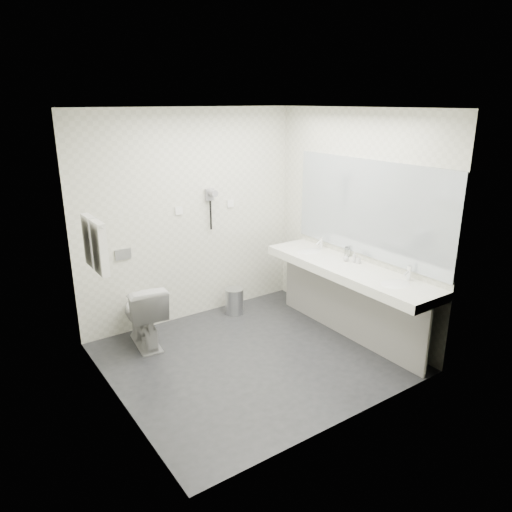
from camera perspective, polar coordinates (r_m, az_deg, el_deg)
floor at (r=5.12m, az=-0.44°, el=-11.98°), size 2.80×2.80×0.00m
ceiling at (r=4.43m, az=-0.52°, el=17.24°), size 2.80×2.80×0.00m
wall_back at (r=5.71m, az=-7.84°, el=4.60°), size 2.80×0.00×2.80m
wall_front at (r=3.68m, az=10.99°, el=-3.24°), size 2.80×0.00×2.80m
wall_left at (r=4.05m, az=-17.13°, el=-1.72°), size 0.00×2.60×2.60m
wall_right at (r=5.50m, az=11.71°, el=3.88°), size 0.00×2.60×2.60m
vanity_counter at (r=5.31m, az=10.88°, el=-1.68°), size 0.55×2.20×0.10m
vanity_panel at (r=5.48m, az=10.81°, el=-5.81°), size 0.03×2.15×0.75m
vanity_post_near at (r=4.91m, az=19.76°, el=-9.56°), size 0.06×0.06×0.75m
vanity_post_far at (r=6.21m, az=4.22°, el=-2.62°), size 0.06×0.06×0.75m
mirror at (r=5.31m, az=13.29°, el=5.49°), size 0.02×2.20×1.05m
basin_near at (r=4.89m, az=16.29°, el=-3.38°), size 0.40×0.31×0.05m
basin_far at (r=5.74m, az=6.32°, el=0.44°), size 0.40×0.31×0.05m
faucet_near at (r=5.01m, az=17.80°, el=-1.93°), size 0.04×0.04×0.15m
faucet_far at (r=5.84m, az=7.81°, el=1.61°), size 0.04×0.04×0.15m
soap_bottle_a at (r=5.37m, az=12.13°, el=-0.42°), size 0.05×0.05×0.09m
soap_bottle_b at (r=5.44m, az=10.69°, el=-0.17°), size 0.08×0.08×0.08m
soap_bottle_c at (r=5.40m, az=11.65°, el=-0.14°), size 0.05×0.05×0.12m
glass_left at (r=5.59m, az=10.84°, el=0.50°), size 0.06×0.06×0.11m
toilet at (r=5.36m, az=-13.29°, el=-6.73°), size 0.48×0.75×0.72m
flush_plate at (r=5.46m, az=-15.59°, el=0.20°), size 0.18×0.02×0.12m
pedal_bin at (r=6.02m, az=-2.60°, el=-5.47°), size 0.25×0.25×0.32m
bin_lid at (r=5.96m, az=-2.62°, el=-4.01°), size 0.23×0.23×0.02m
towel_rail at (r=4.49m, az=-19.07°, el=4.00°), size 0.02×0.62×0.02m
towel_near at (r=4.41m, az=-18.15°, el=0.91°), size 0.07×0.24×0.48m
towel_far at (r=4.67m, az=-19.16°, el=1.74°), size 0.07×0.24×0.48m
dryer_cradle at (r=5.74m, az=-5.57°, el=7.32°), size 0.10×0.04×0.14m
dryer_barrel at (r=5.68m, az=-5.23°, el=7.51°), size 0.08×0.14×0.08m
dryer_cord at (r=5.78m, az=-5.42°, el=4.87°), size 0.02×0.02×0.35m
switch_plate_a at (r=5.61m, az=-9.19°, el=5.35°), size 0.09×0.02×0.09m
switch_plate_b at (r=5.94m, az=-3.07°, el=6.26°), size 0.09×0.02×0.09m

